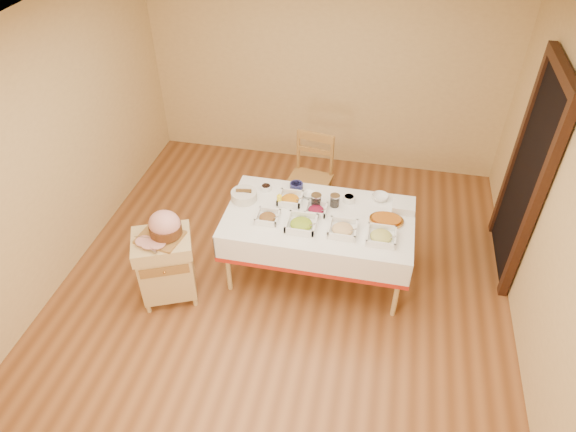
{
  "coord_description": "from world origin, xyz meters",
  "views": [
    {
      "loc": [
        0.8,
        -3.52,
        3.89
      ],
      "look_at": [
        0.01,
        0.2,
        0.79
      ],
      "focal_mm": 32.0,
      "sensor_mm": 36.0,
      "label": 1
    }
  ],
  "objects_px": {
    "dining_chair": "(310,178)",
    "preserve_jar_left": "(316,201)",
    "bread_basket": "(244,195)",
    "plate_stack": "(404,206)",
    "dining_table": "(318,229)",
    "mustard_bottle": "(279,200)",
    "butcher_cart": "(166,264)",
    "preserve_jar_right": "(335,201)",
    "ham_on_board": "(164,227)",
    "brass_platter": "(386,220)"
  },
  "relations": [
    {
      "from": "dining_table",
      "to": "plate_stack",
      "type": "bearing_deg",
      "value": 19.21
    },
    {
      "from": "dining_table",
      "to": "preserve_jar_left",
      "type": "relative_size",
      "value": 13.6
    },
    {
      "from": "dining_table",
      "to": "preserve_jar_right",
      "type": "xyz_separation_m",
      "value": [
        0.12,
        0.19,
        0.22
      ]
    },
    {
      "from": "mustard_bottle",
      "to": "preserve_jar_right",
      "type": "bearing_deg",
      "value": 12.85
    },
    {
      "from": "ham_on_board",
      "to": "mustard_bottle",
      "type": "distance_m",
      "value": 1.14
    },
    {
      "from": "dining_table",
      "to": "ham_on_board",
      "type": "distance_m",
      "value": 1.48
    },
    {
      "from": "ham_on_board",
      "to": "preserve_jar_left",
      "type": "xyz_separation_m",
      "value": [
        1.27,
        0.74,
        -0.06
      ]
    },
    {
      "from": "mustard_bottle",
      "to": "bread_basket",
      "type": "relative_size",
      "value": 0.61
    },
    {
      "from": "butcher_cart",
      "to": "bread_basket",
      "type": "height_order",
      "value": "bread_basket"
    },
    {
      "from": "butcher_cart",
      "to": "preserve_jar_left",
      "type": "bearing_deg",
      "value": 30.52
    },
    {
      "from": "preserve_jar_left",
      "to": "brass_platter",
      "type": "relative_size",
      "value": 0.41
    },
    {
      "from": "ham_on_board",
      "to": "preserve_jar_right",
      "type": "distance_m",
      "value": 1.65
    },
    {
      "from": "preserve_jar_left",
      "to": "preserve_jar_right",
      "type": "distance_m",
      "value": 0.18
    },
    {
      "from": "dining_chair",
      "to": "preserve_jar_right",
      "type": "bearing_deg",
      "value": -63.4
    },
    {
      "from": "plate_stack",
      "to": "brass_platter",
      "type": "height_order",
      "value": "plate_stack"
    },
    {
      "from": "mustard_bottle",
      "to": "bread_basket",
      "type": "distance_m",
      "value": 0.37
    },
    {
      "from": "butcher_cart",
      "to": "ham_on_board",
      "type": "xyz_separation_m",
      "value": [
        0.04,
        0.03,
        0.45
      ]
    },
    {
      "from": "mustard_bottle",
      "to": "brass_platter",
      "type": "relative_size",
      "value": 0.49
    },
    {
      "from": "preserve_jar_right",
      "to": "mustard_bottle",
      "type": "height_order",
      "value": "mustard_bottle"
    },
    {
      "from": "butcher_cart",
      "to": "preserve_jar_left",
      "type": "relative_size",
      "value": 5.69
    },
    {
      "from": "bread_basket",
      "to": "plate_stack",
      "type": "distance_m",
      "value": 1.58
    },
    {
      "from": "preserve_jar_left",
      "to": "mustard_bottle",
      "type": "xyz_separation_m",
      "value": [
        -0.35,
        -0.08,
        0.01
      ]
    },
    {
      "from": "mustard_bottle",
      "to": "brass_platter",
      "type": "height_order",
      "value": "mustard_bottle"
    },
    {
      "from": "ham_on_board",
      "to": "preserve_jar_left",
      "type": "distance_m",
      "value": 1.47
    },
    {
      "from": "dining_table",
      "to": "ham_on_board",
      "type": "relative_size",
      "value": 4.39
    },
    {
      "from": "bread_basket",
      "to": "plate_stack",
      "type": "xyz_separation_m",
      "value": [
        1.57,
        0.17,
        -0.01
      ]
    },
    {
      "from": "ham_on_board",
      "to": "preserve_jar_right",
      "type": "relative_size",
      "value": 3.29
    },
    {
      "from": "plate_stack",
      "to": "brass_platter",
      "type": "distance_m",
      "value": 0.27
    },
    {
      "from": "preserve_jar_left",
      "to": "plate_stack",
      "type": "distance_m",
      "value": 0.86
    },
    {
      "from": "preserve_jar_left",
      "to": "brass_platter",
      "type": "bearing_deg",
      "value": -8.06
    },
    {
      "from": "preserve_jar_left",
      "to": "plate_stack",
      "type": "bearing_deg",
      "value": 8.44
    },
    {
      "from": "ham_on_board",
      "to": "butcher_cart",
      "type": "bearing_deg",
      "value": -141.9
    },
    {
      "from": "preserve_jar_left",
      "to": "mustard_bottle",
      "type": "bearing_deg",
      "value": -167.2
    },
    {
      "from": "dining_table",
      "to": "butcher_cart",
      "type": "distance_m",
      "value": 1.52
    },
    {
      "from": "mustard_bottle",
      "to": "brass_platter",
      "type": "bearing_deg",
      "value": -1.02
    },
    {
      "from": "dining_table",
      "to": "preserve_jar_left",
      "type": "height_order",
      "value": "preserve_jar_left"
    },
    {
      "from": "dining_chair",
      "to": "plate_stack",
      "type": "height_order",
      "value": "dining_chair"
    },
    {
      "from": "preserve_jar_right",
      "to": "dining_table",
      "type": "bearing_deg",
      "value": -122.75
    },
    {
      "from": "dining_table",
      "to": "brass_platter",
      "type": "relative_size",
      "value": 5.57
    },
    {
      "from": "brass_platter",
      "to": "preserve_jar_right",
      "type": "bearing_deg",
      "value": 164.88
    },
    {
      "from": "ham_on_board",
      "to": "brass_platter",
      "type": "height_order",
      "value": "ham_on_board"
    },
    {
      "from": "butcher_cart",
      "to": "dining_chair",
      "type": "height_order",
      "value": "dining_chair"
    },
    {
      "from": "bread_basket",
      "to": "butcher_cart",
      "type": "bearing_deg",
      "value": -129.05
    },
    {
      "from": "preserve_jar_right",
      "to": "brass_platter",
      "type": "xyz_separation_m",
      "value": [
        0.52,
        -0.14,
        -0.04
      ]
    },
    {
      "from": "dining_table",
      "to": "bread_basket",
      "type": "distance_m",
      "value": 0.81
    },
    {
      "from": "mustard_bottle",
      "to": "butcher_cart",
      "type": "bearing_deg",
      "value": -144.16
    },
    {
      "from": "butcher_cart",
      "to": "ham_on_board",
      "type": "relative_size",
      "value": 1.83
    },
    {
      "from": "preserve_jar_right",
      "to": "ham_on_board",
      "type": "bearing_deg",
      "value": -151.65
    },
    {
      "from": "dining_chair",
      "to": "preserve_jar_left",
      "type": "xyz_separation_m",
      "value": [
        0.19,
        -0.78,
        0.29
      ]
    },
    {
      "from": "dining_chair",
      "to": "ham_on_board",
      "type": "xyz_separation_m",
      "value": [
        -1.08,
        -1.52,
        0.34
      ]
    }
  ]
}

